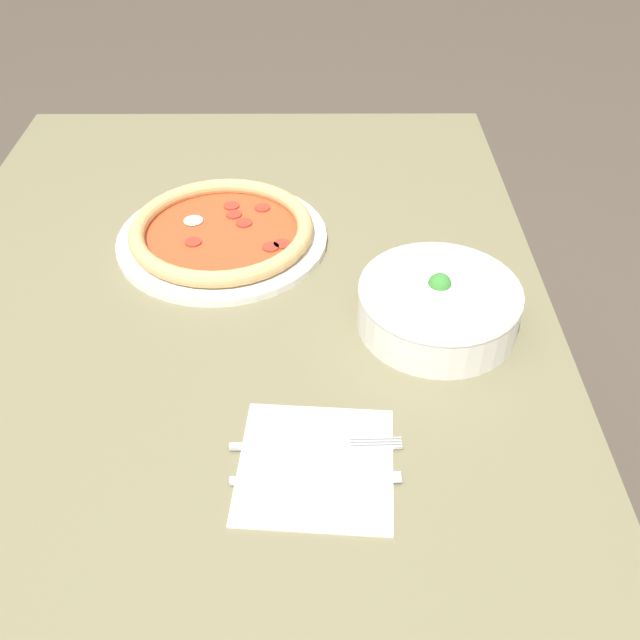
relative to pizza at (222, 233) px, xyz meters
name	(u,v)px	position (x,y,z in m)	size (l,w,h in m)	color
ground_plane	(259,549)	(0.10, 0.02, -0.76)	(8.00, 8.00, 0.00)	#4C4238
dining_table	(237,330)	(0.10, 0.02, -0.12)	(1.16, 0.94, 0.74)	#706B4C
pizza	(222,233)	(0.00, 0.00, 0.00)	(0.34, 0.34, 0.04)	white
bowl	(439,304)	(0.20, 0.32, 0.02)	(0.22, 0.22, 0.08)	white
napkin	(316,465)	(0.45, 0.15, -0.02)	(0.19, 0.19, 0.00)	white
fork	(314,445)	(0.42, 0.15, -0.01)	(0.02, 0.20, 0.00)	silver
knife	(308,479)	(0.47, 0.14, -0.01)	(0.02, 0.19, 0.01)	silver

